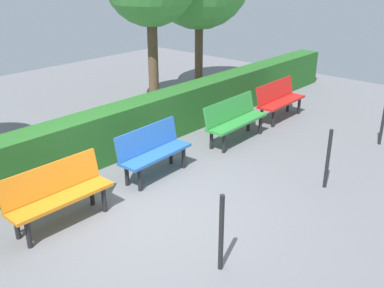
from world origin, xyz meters
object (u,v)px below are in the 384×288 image
Objects in this scene: bench_orange at (57,192)px; bench_red at (279,98)px; bench_green at (234,118)px; bench_blue at (153,149)px.

bench_red is at bearing -178.61° from bench_orange.
bench_green is 1.08× the size of bench_orange.
bench_green is 1.15× the size of bench_blue.
bench_blue is at bearing -3.60° from bench_green.
bench_red is 1.82m from bench_green.
bench_orange is at bearing -0.39° from bench_red.
bench_red is 1.08× the size of bench_blue.
bench_orange is at bearing 0.37° from bench_blue.
bench_red is 0.93× the size of bench_green.
bench_green is (1.82, 0.05, 0.00)m from bench_red.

